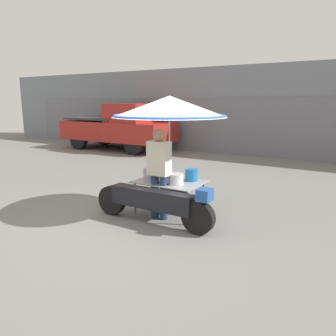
# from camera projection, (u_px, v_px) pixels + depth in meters

# --- Properties ---
(ground_plane) EXTENTS (36.00, 36.00, 0.00)m
(ground_plane) POSITION_uv_depth(u_px,v_px,m) (136.00, 224.00, 5.50)
(ground_plane) COLOR slate
(shopfront_building) EXTENTS (28.00, 2.06, 3.32)m
(shopfront_building) POSITION_uv_depth(u_px,v_px,m) (273.00, 111.00, 12.53)
(shopfront_building) COLOR gray
(shopfront_building) RESTS_ON ground
(vendor_motorcycle_cart) EXTENTS (2.27, 2.00, 2.12)m
(vendor_motorcycle_cart) POSITION_uv_depth(u_px,v_px,m) (168.00, 122.00, 5.64)
(vendor_motorcycle_cart) COLOR black
(vendor_motorcycle_cart) RESTS_ON ground
(vendor_person) EXTENTS (0.38, 0.22, 1.58)m
(vendor_person) POSITION_uv_depth(u_px,v_px,m) (159.00, 169.00, 5.62)
(vendor_person) COLOR navy
(vendor_person) RESTS_ON ground
(pickup_truck) EXTENTS (4.92, 1.90, 1.93)m
(pickup_truck) POSITION_uv_depth(u_px,v_px,m) (120.00, 127.00, 13.68)
(pickup_truck) COLOR black
(pickup_truck) RESTS_ON ground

